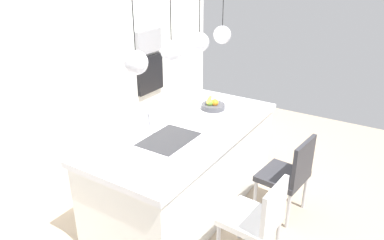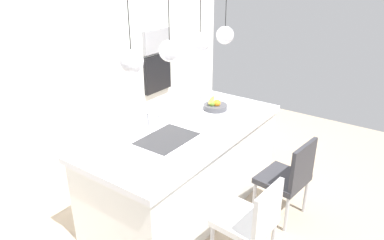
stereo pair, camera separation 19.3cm
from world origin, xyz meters
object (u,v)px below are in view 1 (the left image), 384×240
object	(u,v)px
microwave	(148,41)
chair_middle	(289,173)
chair_near	(257,217)
oven	(150,74)
fruit_bowl	(213,105)

from	to	relation	value
microwave	chair_middle	size ratio (longest dim) A/B	0.61
microwave	chair_near	xyz separation A→B (m)	(-1.78, -2.55, -0.93)
oven	chair_middle	size ratio (longest dim) A/B	0.63
oven	chair_near	size ratio (longest dim) A/B	0.66
oven	chair_near	bearing A→B (deg)	-124.86
microwave	oven	world-z (taller)	microwave
oven	fruit_bowl	bearing A→B (deg)	-116.85
chair_near	chair_middle	bearing A→B (deg)	-0.26
fruit_bowl	microwave	xyz separation A→B (m)	(0.78, 1.55, 0.44)
oven	chair_near	distance (m)	3.14
fruit_bowl	chair_near	size ratio (longest dim) A/B	0.32
oven	chair_middle	world-z (taller)	oven
fruit_bowl	oven	world-z (taller)	oven
chair_middle	oven	bearing A→B (deg)	69.39
oven	microwave	bearing A→B (deg)	0.00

